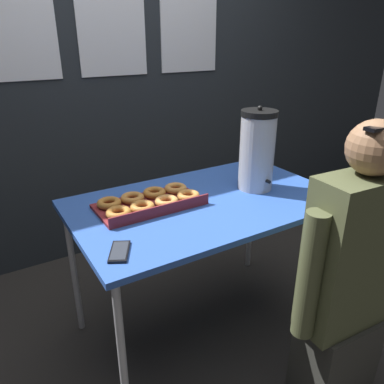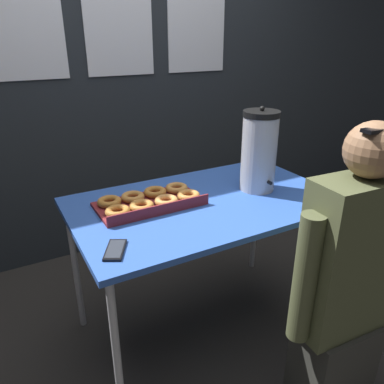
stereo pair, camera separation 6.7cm
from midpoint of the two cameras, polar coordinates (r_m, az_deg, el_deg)
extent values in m
plane|color=#2D2B28|center=(2.26, 2.76, -19.59)|extent=(12.00, 12.00, 0.00)
cube|color=#23282D|center=(2.73, -10.39, 19.46)|extent=(6.00, 0.10, 2.75)
cube|color=white|center=(2.54, -23.73, 22.66)|extent=(0.46, 0.01, 0.65)
cube|color=white|center=(2.67, -10.33, 24.00)|extent=(0.46, 0.01, 0.65)
cube|color=white|center=(2.92, 1.45, 24.21)|extent=(0.46, 0.01, 0.65)
cube|color=#2D56B2|center=(1.83, 3.21, -1.68)|extent=(1.29, 0.78, 0.03)
cylinder|color=#ADADB2|center=(1.59, -10.06, -23.74)|extent=(0.03, 0.03, 0.75)
cylinder|color=#ADADB2|center=(2.16, 21.90, -11.09)|extent=(0.03, 0.03, 0.75)
cylinder|color=#ADADB2|center=(2.11, -16.43, -11.13)|extent=(0.03, 0.03, 0.75)
cylinder|color=#ADADB2|center=(2.57, 10.34, -4.06)|extent=(0.03, 0.03, 0.75)
cube|color=maroon|center=(1.78, -5.40, -1.75)|extent=(0.50, 0.26, 0.02)
cube|color=maroon|center=(1.66, -3.64, -2.52)|extent=(0.49, 0.01, 0.04)
torus|color=#BB7931|center=(1.66, -10.12, -2.92)|extent=(0.14, 0.14, 0.03)
torus|color=#C38139|center=(1.70, -6.54, -2.13)|extent=(0.16, 0.16, 0.03)
torus|color=#D5934B|center=(1.74, -2.84, -1.34)|extent=(0.16, 0.16, 0.03)
torus|color=#C6843C|center=(1.79, 0.54, -0.54)|extent=(0.11, 0.11, 0.03)
torus|color=#B9762F|center=(1.76, -11.42, -1.45)|extent=(0.12, 0.12, 0.03)
torus|color=#C6843C|center=(1.80, -7.95, -0.75)|extent=(0.14, 0.14, 0.03)
torus|color=#B97730|center=(1.84, -4.60, -0.01)|extent=(0.13, 0.13, 0.03)
torus|color=#CB8841|center=(1.88, -1.34, 0.60)|extent=(0.16, 0.16, 0.03)
cylinder|color=#B7B7BC|center=(1.93, 11.06, 5.72)|extent=(0.18, 0.18, 0.38)
cylinder|color=black|center=(1.88, 11.53, 11.62)|extent=(0.18, 0.18, 0.03)
sphere|color=black|center=(1.88, 11.59, 12.36)|extent=(0.02, 0.02, 0.02)
cylinder|color=black|center=(1.90, 12.54, 1.49)|extent=(0.02, 0.04, 0.02)
cube|color=black|center=(1.43, -10.28, -8.70)|extent=(0.13, 0.16, 0.01)
cube|color=#2D333D|center=(1.43, -10.30, -8.51)|extent=(0.11, 0.14, 0.00)
cube|color=#33332D|center=(1.88, 21.53, -23.14)|extent=(0.32, 0.23, 0.44)
cube|color=#4C5133|center=(1.55, 24.40, -9.05)|extent=(0.40, 0.20, 0.64)
sphere|color=#8E6647|center=(1.40, 27.17, 5.71)|extent=(0.19, 0.19, 0.19)
cube|color=black|center=(1.36, 28.52, 8.43)|extent=(0.17, 0.05, 0.01)
cylinder|color=#4C5133|center=(1.43, 18.17, -12.56)|extent=(0.09, 0.09, 0.51)
camera|label=1|loc=(0.03, -88.90, 0.46)|focal=35.00mm
camera|label=2|loc=(0.03, 91.10, -0.46)|focal=35.00mm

